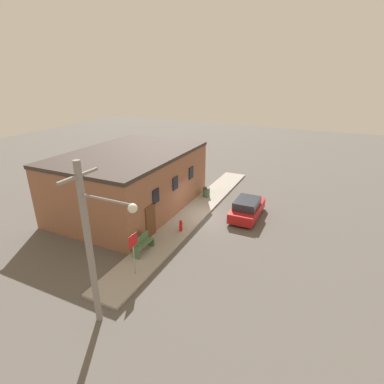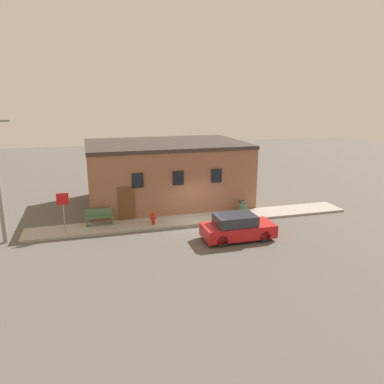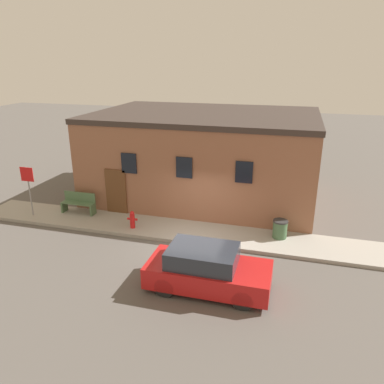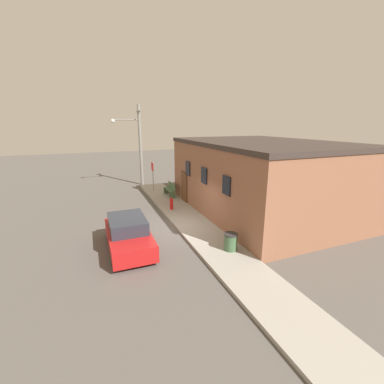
% 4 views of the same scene
% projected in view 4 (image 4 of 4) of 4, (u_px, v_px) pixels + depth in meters
% --- Properties ---
extents(ground_plane, '(80.00, 80.00, 0.00)m').
position_uv_depth(ground_plane, '(176.00, 229.00, 13.41)').
color(ground_plane, '#56514C').
extents(sidewalk, '(20.04, 2.01, 0.14)m').
position_uv_depth(sidewalk, '(194.00, 225.00, 13.76)').
color(sidewalk, '#9E998E').
rests_on(sidewalk, ground).
extents(brick_building, '(10.92, 7.55, 4.35)m').
position_uv_depth(brick_building, '(260.00, 177.00, 15.69)').
color(brick_building, '#8E5B42').
rests_on(brick_building, ground).
extents(fire_hydrant, '(0.44, 0.21, 0.75)m').
position_uv_depth(fire_hydrant, '(171.00, 204.00, 15.97)').
color(fire_hydrant, red).
rests_on(fire_hydrant, sidewalk).
extents(stop_sign, '(0.64, 0.06, 2.26)m').
position_uv_depth(stop_sign, '(153.00, 171.00, 20.10)').
color(stop_sign, gray).
rests_on(stop_sign, sidewalk).
extents(bench, '(1.57, 0.44, 0.95)m').
position_uv_depth(bench, '(170.00, 189.00, 18.98)').
color(bench, '#4C6B47').
rests_on(bench, sidewalk).
extents(trash_bin, '(0.59, 0.59, 0.73)m').
position_uv_depth(trash_bin, '(231.00, 242.00, 10.85)').
color(trash_bin, '#426642').
rests_on(trash_bin, sidewalk).
extents(utility_pole, '(1.80, 2.45, 6.87)m').
position_uv_depth(utility_pole, '(138.00, 143.00, 22.09)').
color(utility_pole, gray).
rests_on(utility_pole, ground).
extents(parked_car, '(3.85, 1.72, 1.40)m').
position_uv_depth(parked_car, '(128.00, 234.00, 11.21)').
color(parked_car, black).
rests_on(parked_car, ground).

